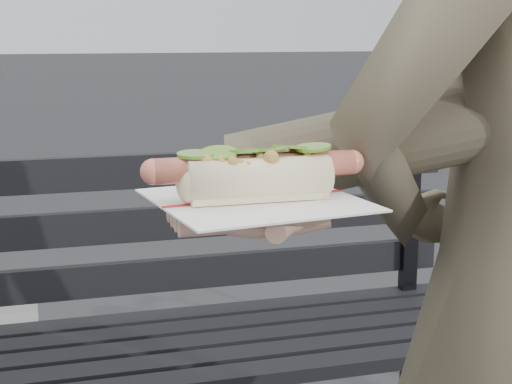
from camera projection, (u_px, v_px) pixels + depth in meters
The scene contains 2 objects.
park_bench at pixel (159, 314), 1.78m from camera, with size 1.50×0.44×0.88m.
held_hotdog at pixel (403, 143), 0.86m from camera, with size 0.62×0.30×0.20m.
Camera 1 is at (-0.30, -0.67, 1.16)m, focal length 55.00 mm.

